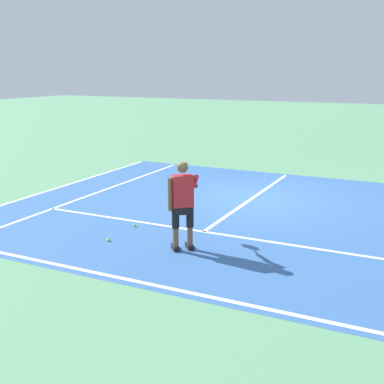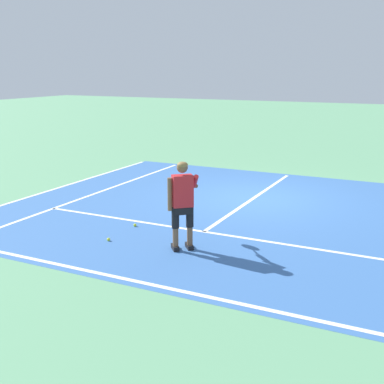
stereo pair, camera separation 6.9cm
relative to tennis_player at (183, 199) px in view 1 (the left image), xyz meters
The scene contains 10 objects.
ground_plane 4.39m from the tennis_player, 91.04° to the left, with size 80.00×80.00×0.00m, color #609E70.
court_inner_surface 3.09m from the tennis_player, 91.52° to the left, with size 10.98×9.60×0.00m, color #3866A8.
line_baseline 1.94m from the tennis_player, 92.66° to the right, with size 10.98×0.10×0.01m, color white.
line_service 1.50m from the tennis_player, 93.93° to the left, with size 8.23×0.10×0.01m, color white.
line_centre_service 4.44m from the tennis_player, 91.03° to the left, with size 0.10×6.40×0.01m, color white.
line_singles_left 5.21m from the tennis_player, 145.05° to the left, with size 0.10×9.20×0.01m, color white.
line_doubles_left 6.37m from the tennis_player, 152.25° to the left, with size 0.10×9.20×0.01m, color white.
tennis_player is the anchor object (origin of this frame).
tennis_ball_near_feet 2.02m from the tennis_player, 153.54° to the left, with size 0.07×0.07×0.07m, color #CCE02D.
tennis_ball_by_baseline 1.84m from the tennis_player, behind, with size 0.07×0.07×0.07m, color #CCE02D.
Camera 1 is at (4.18, -12.33, 3.37)m, focal length 46.71 mm.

